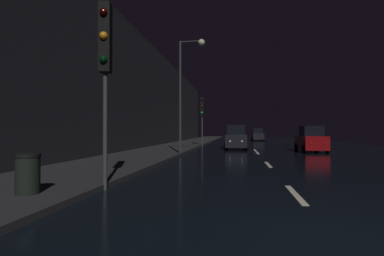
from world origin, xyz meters
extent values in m
cube|color=black|center=(0.00, 24.50, -0.01)|extent=(26.83, 84.00, 0.02)
cube|color=#28282B|center=(-7.22, 24.50, 0.07)|extent=(4.40, 84.00, 0.15)
cube|color=black|center=(-9.82, 21.00, 4.86)|extent=(0.80, 63.00, 9.72)
cube|color=beige|center=(0.00, 3.00, 0.01)|extent=(0.16, 2.20, 0.01)
cube|color=beige|center=(0.00, 9.26, 0.01)|extent=(0.16, 2.20, 0.01)
cube|color=beige|center=(0.00, 16.34, 0.01)|extent=(0.16, 2.20, 0.01)
cube|color=beige|center=(0.00, 18.93, 0.01)|extent=(0.16, 2.20, 0.01)
cylinder|color=#38383A|center=(-5.02, 2.77, 1.60)|extent=(0.12, 0.12, 3.21)
cube|color=black|center=(-5.02, 2.77, 4.16)|extent=(0.37, 0.39, 1.90)
sphere|color=black|center=(-4.98, 2.59, 4.79)|extent=(0.22, 0.22, 0.22)
sphere|color=orange|center=(-4.98, 2.59, 4.16)|extent=(0.22, 0.22, 0.22)
sphere|color=black|center=(-4.98, 2.59, 3.52)|extent=(0.22, 0.22, 0.22)
cylinder|color=#38383A|center=(-4.92, 23.54, 1.54)|extent=(0.12, 0.12, 3.08)
cube|color=black|center=(-4.92, 23.54, 4.03)|extent=(0.31, 0.35, 1.90)
sphere|color=black|center=(-4.92, 23.36, 4.66)|extent=(0.22, 0.22, 0.22)
sphere|color=black|center=(-4.92, 23.36, 4.03)|extent=(0.22, 0.22, 0.22)
sphere|color=#19D84C|center=(-4.92, 23.36, 3.39)|extent=(0.22, 0.22, 0.22)
cylinder|color=#2D2D30|center=(-5.12, 13.50, 3.73)|extent=(0.16, 0.16, 7.46)
cylinder|color=#2D2D30|center=(-4.42, 13.50, 7.41)|extent=(1.40, 0.10, 0.10)
sphere|color=beige|center=(-3.72, 13.50, 7.31)|extent=(0.44, 0.44, 0.44)
cylinder|color=black|center=(-6.24, 1.39, 0.57)|extent=(0.52, 0.52, 0.85)
cylinder|color=black|center=(-6.24, 1.39, 1.04)|extent=(0.55, 0.55, 0.08)
cube|color=black|center=(-1.54, 20.31, 0.75)|extent=(1.74, 4.06, 1.06)
cube|color=black|center=(-1.54, 20.45, 1.69)|extent=(1.48, 2.03, 0.81)
cylinder|color=black|center=(-0.69, 18.89, 0.31)|extent=(0.21, 0.62, 0.62)
cylinder|color=black|center=(-2.39, 18.89, 0.31)|extent=(0.21, 0.62, 0.62)
cylinder|color=black|center=(-0.69, 21.73, 0.31)|extent=(0.21, 0.62, 0.62)
cylinder|color=black|center=(-2.39, 21.73, 0.31)|extent=(0.21, 0.62, 0.62)
sphere|color=white|center=(-1.06, 18.32, 0.75)|extent=(0.17, 0.17, 0.17)
sphere|color=white|center=(-2.02, 18.32, 0.75)|extent=(0.17, 0.17, 0.17)
sphere|color=red|center=(-1.06, 22.30, 0.75)|extent=(0.17, 0.17, 0.17)
sphere|color=red|center=(-2.02, 22.30, 0.75)|extent=(0.17, 0.17, 0.17)
cube|color=black|center=(1.78, 40.98, 0.72)|extent=(1.68, 3.92, 1.03)
cube|color=black|center=(1.78, 40.84, 1.63)|extent=(1.43, 1.96, 0.78)
cylinder|color=black|center=(0.96, 42.36, 0.30)|extent=(0.21, 0.60, 0.60)
cylinder|color=black|center=(2.60, 42.36, 0.30)|extent=(0.21, 0.60, 0.60)
cylinder|color=black|center=(0.96, 39.61, 0.30)|extent=(0.21, 0.60, 0.60)
cylinder|color=black|center=(2.60, 39.61, 0.30)|extent=(0.21, 0.60, 0.60)
sphere|color=slate|center=(1.32, 42.91, 0.72)|extent=(0.17, 0.17, 0.17)
sphere|color=slate|center=(2.24, 42.91, 0.72)|extent=(0.17, 0.17, 0.17)
sphere|color=red|center=(1.32, 39.06, 0.72)|extent=(0.17, 0.17, 0.17)
sphere|color=red|center=(2.24, 39.06, 0.72)|extent=(0.17, 0.17, 0.17)
cube|color=maroon|center=(4.12, 18.19, 0.70)|extent=(1.63, 3.81, 1.00)
cube|color=black|center=(4.12, 18.05, 1.58)|extent=(1.39, 1.90, 0.76)
cylinder|color=black|center=(3.32, 19.52, 0.29)|extent=(0.20, 0.58, 0.58)
cylinder|color=black|center=(4.92, 19.52, 0.29)|extent=(0.20, 0.58, 0.58)
cylinder|color=black|center=(3.32, 16.86, 0.29)|extent=(0.20, 0.58, 0.58)
cylinder|color=black|center=(4.92, 16.86, 0.29)|extent=(0.20, 0.58, 0.58)
sphere|color=slate|center=(3.67, 20.05, 0.70)|extent=(0.16, 0.16, 0.16)
sphere|color=slate|center=(4.56, 20.05, 0.70)|extent=(0.16, 0.16, 0.16)
sphere|color=red|center=(3.67, 16.32, 0.70)|extent=(0.16, 0.16, 0.16)
sphere|color=red|center=(4.56, 16.32, 0.70)|extent=(0.16, 0.16, 0.16)
camera|label=1|loc=(-1.45, -4.42, 1.62)|focal=26.24mm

